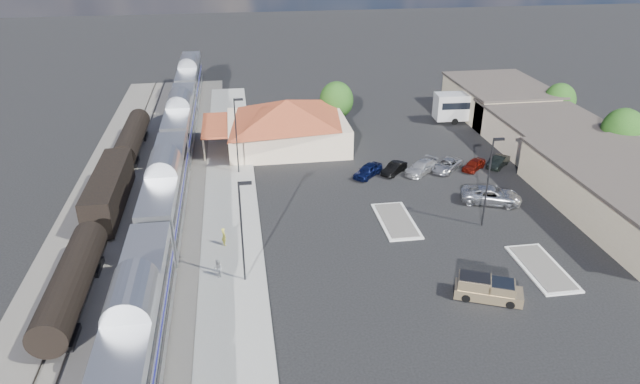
{
  "coord_description": "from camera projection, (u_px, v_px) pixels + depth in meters",
  "views": [
    {
      "loc": [
        -10.76,
        -45.35,
        27.0
      ],
      "look_at": [
        -3.26,
        3.97,
        2.8
      ],
      "focal_mm": 32.0,
      "sensor_mm": 36.0,
      "label": 1
    }
  ],
  "objects": [
    {
      "name": "tree_east_c",
      "position": [
        559.0,
        100.0,
        79.66
      ],
      "size": [
        4.41,
        4.41,
        6.21
      ],
      "color": "#382314",
      "rests_on": "ground"
    },
    {
      "name": "coach_bus",
      "position": [
        480.0,
        105.0,
        82.25
      ],
      "size": [
        13.18,
        3.51,
        4.19
      ],
      "rotation": [
        0.0,
        0.0,
        1.52
      ],
      "color": "silver",
      "rests_on": "ground"
    },
    {
      "name": "railbed",
      "position": [
        142.0,
        211.0,
        57.83
      ],
      "size": [
        16.0,
        100.0,
        0.12
      ],
      "primitive_type": "cube",
      "color": "#4C4944",
      "rests_on": "ground"
    },
    {
      "name": "tree_depot",
      "position": [
        336.0,
        100.0,
        78.91
      ],
      "size": [
        4.71,
        4.71,
        6.63
      ],
      "color": "#382314",
      "rests_on": "ground"
    },
    {
      "name": "person_b",
      "position": [
        218.0,
        268.0,
        46.72
      ],
      "size": [
        0.66,
        0.82,
        1.61
      ],
      "primitive_type": "imported",
      "rotation": [
        0.0,
        0.0,
        -1.51
      ],
      "color": "silver",
      "rests_on": "platform"
    },
    {
      "name": "ground",
      "position": [
        361.0,
        235.0,
        53.58
      ],
      "size": [
        280.0,
        280.0,
        0.0
      ],
      "primitive_type": "plane",
      "color": "black",
      "rests_on": "ground"
    },
    {
      "name": "platform",
      "position": [
        231.0,
        213.0,
        57.26
      ],
      "size": [
        5.5,
        92.0,
        0.18
      ],
      "primitive_type": "cube",
      "color": "gray",
      "rests_on": "ground"
    },
    {
      "name": "pickup_truck",
      "position": [
        489.0,
        289.0,
        44.28
      ],
      "size": [
        5.47,
        3.76,
        1.78
      ],
      "rotation": [
        0.0,
        0.0,
        1.16
      ],
      "color": "tan",
      "rests_on": "ground"
    },
    {
      "name": "lamp_lot",
      "position": [
        490.0,
        175.0,
        52.89
      ],
      "size": [
        1.08,
        0.25,
        9.0
      ],
      "color": "black",
      "rests_on": "ground"
    },
    {
      "name": "parked_car_c",
      "position": [
        422.0,
        167.0,
        66.14
      ],
      "size": [
        5.1,
        4.76,
        1.44
      ],
      "primitive_type": "imported",
      "rotation": [
        0.0,
        0.0,
        -0.87
      ],
      "color": "silver",
      "rests_on": "ground"
    },
    {
      "name": "parked_car_a",
      "position": [
        368.0,
        171.0,
        65.27
      ],
      "size": [
        4.27,
        4.23,
        1.46
      ],
      "primitive_type": "imported",
      "rotation": [
        0.0,
        0.0,
        -0.8
      ],
      "color": "#0C1540",
      "rests_on": "ground"
    },
    {
      "name": "lamp_plat_n",
      "position": [
        237.0,
        130.0,
        64.01
      ],
      "size": [
        1.08,
        0.25,
        9.0
      ],
      "color": "black",
      "rests_on": "ground"
    },
    {
      "name": "traffic_island_south",
      "position": [
        396.0,
        220.0,
        55.86
      ],
      "size": [
        3.3,
        7.5,
        0.21
      ],
      "color": "silver",
      "rests_on": "ground"
    },
    {
      "name": "freight_cars",
      "position": [
        109.0,
        192.0,
        57.4
      ],
      "size": [
        2.8,
        46.0,
        4.0
      ],
      "color": "black",
      "rests_on": "ground"
    },
    {
      "name": "buildings_east",
      "position": [
        562.0,
        142.0,
        69.08
      ],
      "size": [
        14.4,
        51.4,
        4.8
      ],
      "color": "#C6B28C",
      "rests_on": "ground"
    },
    {
      "name": "suv",
      "position": [
        491.0,
        195.0,
        59.2
      ],
      "size": [
        6.8,
        4.85,
        1.72
      ],
      "primitive_type": "imported",
      "rotation": [
        0.0,
        0.0,
        1.21
      ],
      "color": "#ADB0B6",
      "rests_on": "ground"
    },
    {
      "name": "passenger_train",
      "position": [
        167.0,
        193.0,
        55.18
      ],
      "size": [
        3.0,
        104.0,
        5.55
      ],
      "color": "silver",
      "rests_on": "ground"
    },
    {
      "name": "parked_car_b",
      "position": [
        394.0,
        168.0,
        66.01
      ],
      "size": [
        3.73,
        3.73,
        1.29
      ],
      "primitive_type": "imported",
      "rotation": [
        0.0,
        0.0,
        -0.78
      ],
      "color": "black",
      "rests_on": "ground"
    },
    {
      "name": "lamp_plat_s",
      "position": [
        242.0,
        224.0,
        44.44
      ],
      "size": [
        1.08,
        0.25,
        9.0
      ],
      "color": "black",
      "rests_on": "ground"
    },
    {
      "name": "parked_car_d",
      "position": [
        447.0,
        165.0,
        66.86
      ],
      "size": [
        5.01,
        4.92,
        1.34
      ],
      "primitive_type": "imported",
      "rotation": [
        0.0,
        0.0,
        -0.81
      ],
      "color": "#92949A",
      "rests_on": "ground"
    },
    {
      "name": "parked_car_e",
      "position": [
        474.0,
        165.0,
        67.04
      ],
      "size": [
        3.81,
        3.57,
        1.27
      ],
      "primitive_type": "imported",
      "rotation": [
        0.0,
        0.0,
        -0.86
      ],
      "color": "maroon",
      "rests_on": "ground"
    },
    {
      "name": "traffic_island_north",
      "position": [
        542.0,
        268.0,
        48.31
      ],
      "size": [
        3.3,
        7.5,
        0.21
      ],
      "color": "silver",
      "rests_on": "ground"
    },
    {
      "name": "person_a",
      "position": [
        224.0,
        237.0,
        51.21
      ],
      "size": [
        0.64,
        0.74,
        1.72
      ],
      "primitive_type": "imported",
      "rotation": [
        0.0,
        0.0,
        2.0
      ],
      "color": "#E0D346",
      "rests_on": "platform"
    },
    {
      "name": "station_depot",
      "position": [
        287.0,
        123.0,
        72.94
      ],
      "size": [
        18.35,
        12.24,
        6.2
      ],
      "color": "beige",
      "rests_on": "ground"
    },
    {
      "name": "parked_car_f",
      "position": [
        498.0,
        162.0,
        67.73
      ],
      "size": [
        3.84,
        3.79,
        1.32
      ],
      "primitive_type": "imported",
      "rotation": [
        0.0,
        0.0,
        -0.8
      ],
      "color": "black",
      "rests_on": "ground"
    },
    {
      "name": "tree_east_b",
      "position": [
        623.0,
        131.0,
        67.01
      ],
      "size": [
        4.94,
        4.94,
        6.96
      ],
      "color": "#382314",
      "rests_on": "ground"
    }
  ]
}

